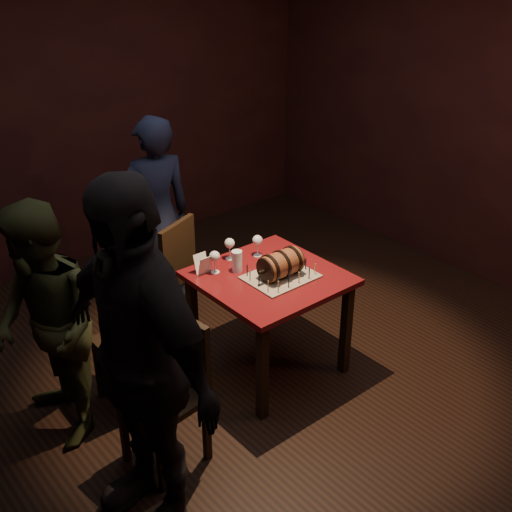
{
  "coord_description": "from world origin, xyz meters",
  "views": [
    {
      "loc": [
        -2.31,
        -2.76,
        2.84
      ],
      "look_at": [
        0.03,
        0.05,
        0.95
      ],
      "focal_mm": 45.0,
      "sensor_mm": 36.0,
      "label": 1
    }
  ],
  "objects_px": {
    "chair_left_front": "(173,382)",
    "person_back": "(156,215)",
    "person_left_front": "(137,361)",
    "person_left_rear": "(45,328)",
    "wine_glass_right": "(257,241)",
    "wine_glass_mid": "(230,244)",
    "pint_of_ale": "(237,262)",
    "chair_back": "(168,270)",
    "pub_table": "(269,290)",
    "barrel_cake": "(281,264)",
    "chair_left_rear": "(141,329)",
    "wine_glass_left": "(215,257)"
  },
  "relations": [
    {
      "from": "pub_table",
      "to": "wine_glass_mid",
      "type": "distance_m",
      "value": 0.43
    },
    {
      "from": "chair_back",
      "to": "chair_left_rear",
      "type": "height_order",
      "value": "same"
    },
    {
      "from": "chair_back",
      "to": "chair_left_rear",
      "type": "xyz_separation_m",
      "value": [
        -0.57,
        -0.57,
        0.0
      ]
    },
    {
      "from": "pub_table",
      "to": "wine_glass_right",
      "type": "height_order",
      "value": "wine_glass_right"
    },
    {
      "from": "wine_glass_left",
      "to": "chair_left_rear",
      "type": "bearing_deg",
      "value": 176.71
    },
    {
      "from": "barrel_cake",
      "to": "chair_left_front",
      "type": "distance_m",
      "value": 1.08
    },
    {
      "from": "chair_back",
      "to": "person_back",
      "type": "distance_m",
      "value": 0.49
    },
    {
      "from": "wine_glass_left",
      "to": "wine_glass_mid",
      "type": "relative_size",
      "value": 1.0
    },
    {
      "from": "person_back",
      "to": "person_left_rear",
      "type": "distance_m",
      "value": 1.6
    },
    {
      "from": "chair_left_rear",
      "to": "person_left_rear",
      "type": "relative_size",
      "value": 0.61
    },
    {
      "from": "barrel_cake",
      "to": "wine_glass_right",
      "type": "height_order",
      "value": "barrel_cake"
    },
    {
      "from": "barrel_cake",
      "to": "person_back",
      "type": "xyz_separation_m",
      "value": [
        -0.15,
        1.31,
        -0.05
      ]
    },
    {
      "from": "wine_glass_mid",
      "to": "person_left_rear",
      "type": "bearing_deg",
      "value": -178.88
    },
    {
      "from": "person_back",
      "to": "person_left_front",
      "type": "xyz_separation_m",
      "value": [
        -1.2,
        -1.77,
        0.17
      ]
    },
    {
      "from": "person_left_front",
      "to": "person_left_rear",
      "type": "bearing_deg",
      "value": -176.35
    },
    {
      "from": "person_left_rear",
      "to": "person_left_front",
      "type": "height_order",
      "value": "person_left_front"
    },
    {
      "from": "barrel_cake",
      "to": "wine_glass_mid",
      "type": "height_order",
      "value": "barrel_cake"
    },
    {
      "from": "person_back",
      "to": "wine_glass_right",
      "type": "bearing_deg",
      "value": 113.59
    },
    {
      "from": "pint_of_ale",
      "to": "chair_left_front",
      "type": "xyz_separation_m",
      "value": [
        -0.85,
        -0.48,
        -0.3
      ]
    },
    {
      "from": "wine_glass_mid",
      "to": "barrel_cake",
      "type": "bearing_deg",
      "value": -77.39
    },
    {
      "from": "pint_of_ale",
      "to": "chair_left_front",
      "type": "relative_size",
      "value": 0.16
    },
    {
      "from": "wine_glass_right",
      "to": "chair_left_front",
      "type": "height_order",
      "value": "chair_left_front"
    },
    {
      "from": "pub_table",
      "to": "chair_back",
      "type": "distance_m",
      "value": 0.91
    },
    {
      "from": "person_back",
      "to": "chair_left_rear",
      "type": "bearing_deg",
      "value": 62.47
    },
    {
      "from": "wine_glass_right",
      "to": "pint_of_ale",
      "type": "height_order",
      "value": "wine_glass_right"
    },
    {
      "from": "pub_table",
      "to": "person_left_front",
      "type": "xyz_separation_m",
      "value": [
        -1.31,
        -0.54,
        0.33
      ]
    },
    {
      "from": "pint_of_ale",
      "to": "person_left_front",
      "type": "bearing_deg",
      "value": -148.51
    },
    {
      "from": "chair_left_front",
      "to": "person_back",
      "type": "bearing_deg",
      "value": 60.56
    },
    {
      "from": "barrel_cake",
      "to": "person_left_front",
      "type": "height_order",
      "value": "person_left_front"
    },
    {
      "from": "pint_of_ale",
      "to": "chair_back",
      "type": "xyz_separation_m",
      "value": [
        -0.13,
        0.68,
        -0.3
      ]
    },
    {
      "from": "pint_of_ale",
      "to": "person_left_rear",
      "type": "height_order",
      "value": "person_left_rear"
    },
    {
      "from": "wine_glass_left",
      "to": "wine_glass_mid",
      "type": "distance_m",
      "value": 0.22
    },
    {
      "from": "chair_back",
      "to": "pint_of_ale",
      "type": "bearing_deg",
      "value": -78.71
    },
    {
      "from": "wine_glass_right",
      "to": "wine_glass_mid",
      "type": "bearing_deg",
      "value": 154.4
    },
    {
      "from": "pub_table",
      "to": "person_left_rear",
      "type": "relative_size",
      "value": 0.59
    },
    {
      "from": "wine_glass_left",
      "to": "wine_glass_right",
      "type": "distance_m",
      "value": 0.38
    },
    {
      "from": "wine_glass_right",
      "to": "chair_back",
      "type": "bearing_deg",
      "value": 122.91
    },
    {
      "from": "chair_left_front",
      "to": "person_back",
      "type": "height_order",
      "value": "person_back"
    },
    {
      "from": "barrel_cake",
      "to": "chair_left_rear",
      "type": "xyz_separation_m",
      "value": [
        -0.87,
        0.37,
        -0.33
      ]
    },
    {
      "from": "pub_table",
      "to": "pint_of_ale",
      "type": "distance_m",
      "value": 0.29
    },
    {
      "from": "barrel_cake",
      "to": "wine_glass_right",
      "type": "xyz_separation_m",
      "value": [
        0.08,
        0.34,
        0.02
      ]
    },
    {
      "from": "barrel_cake",
      "to": "chair_left_rear",
      "type": "height_order",
      "value": "barrel_cake"
    },
    {
      "from": "barrel_cake",
      "to": "person_left_front",
      "type": "relative_size",
      "value": 0.17
    },
    {
      "from": "chair_back",
      "to": "wine_glass_right",
      "type": "bearing_deg",
      "value": -57.09
    },
    {
      "from": "wine_glass_right",
      "to": "person_left_rear",
      "type": "xyz_separation_m",
      "value": [
        -1.55,
        0.06,
        -0.1
      ]
    },
    {
      "from": "wine_glass_mid",
      "to": "pint_of_ale",
      "type": "height_order",
      "value": "wine_glass_mid"
    },
    {
      "from": "barrel_cake",
      "to": "person_back",
      "type": "distance_m",
      "value": 1.32
    },
    {
      "from": "wine_glass_mid",
      "to": "wine_glass_right",
      "type": "height_order",
      "value": "same"
    },
    {
      "from": "wine_glass_right",
      "to": "person_left_rear",
      "type": "distance_m",
      "value": 1.55
    },
    {
      "from": "pint_of_ale",
      "to": "chair_left_front",
      "type": "bearing_deg",
      "value": -150.61
    }
  ]
}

